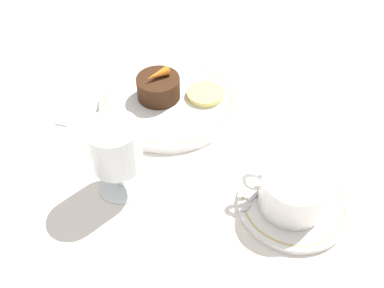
# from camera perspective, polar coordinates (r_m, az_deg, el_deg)

# --- Properties ---
(ground_plane) EXTENTS (3.00, 3.00, 0.00)m
(ground_plane) POSITION_cam_1_polar(r_m,az_deg,el_deg) (0.79, -4.25, 3.92)
(ground_plane) COLOR white
(dinner_plate) EXTENTS (0.24, 0.24, 0.01)m
(dinner_plate) POSITION_cam_1_polar(r_m,az_deg,el_deg) (0.80, -3.01, 5.42)
(dinner_plate) COLOR white
(dinner_plate) RESTS_ON ground_plane
(saucer) EXTENTS (0.16, 0.16, 0.01)m
(saucer) POSITION_cam_1_polar(r_m,az_deg,el_deg) (0.66, 12.69, -7.44)
(saucer) COLOR white
(saucer) RESTS_ON ground_plane
(coffee_cup) EXTENTS (0.12, 0.09, 0.06)m
(coffee_cup) POSITION_cam_1_polar(r_m,az_deg,el_deg) (0.64, 12.75, -5.79)
(coffee_cup) COLOR white
(coffee_cup) RESTS_ON saucer
(spoon) EXTENTS (0.06, 0.11, 0.00)m
(spoon) POSITION_cam_1_polar(r_m,az_deg,el_deg) (0.66, 8.57, -5.91)
(spoon) COLOR silver
(spoon) RESTS_ON saucer
(wine_glass) EXTENTS (0.07, 0.07, 0.12)m
(wine_glass) POSITION_cam_1_polar(r_m,az_deg,el_deg) (0.63, -9.48, -0.79)
(wine_glass) COLOR silver
(wine_glass) RESTS_ON ground_plane
(fork) EXTENTS (0.02, 0.18, 0.01)m
(fork) POSITION_cam_1_polar(r_m,az_deg,el_deg) (0.84, -14.16, 5.59)
(fork) COLOR silver
(fork) RESTS_ON ground_plane
(dessert_cake) EXTENTS (0.08, 0.08, 0.04)m
(dessert_cake) POSITION_cam_1_polar(r_m,az_deg,el_deg) (0.79, -4.29, 7.17)
(dessert_cake) COLOR #381E0F
(dessert_cake) RESTS_ON dinner_plate
(carrot_garnish) EXTENTS (0.04, 0.04, 0.02)m
(carrot_garnish) POSITION_cam_1_polar(r_m,az_deg,el_deg) (0.77, -4.40, 8.80)
(carrot_garnish) COLOR orange
(carrot_garnish) RESTS_ON dessert_cake
(pineapple_slice) EXTENTS (0.07, 0.07, 0.01)m
(pineapple_slice) POSITION_cam_1_polar(r_m,az_deg,el_deg) (0.80, 1.71, 6.39)
(pineapple_slice) COLOR #EFE075
(pineapple_slice) RESTS_ON dinner_plate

